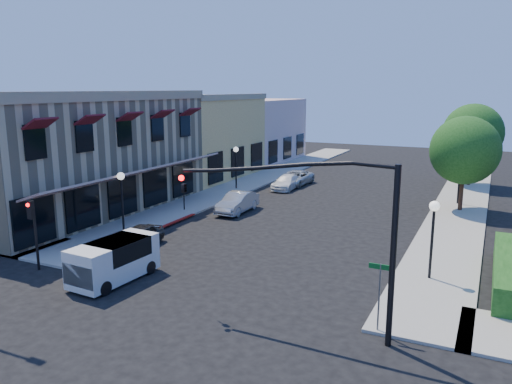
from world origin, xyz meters
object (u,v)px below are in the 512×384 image
at_px(street_tree_b, 473,133).
at_px(lamppost_left_far, 236,157).
at_px(parked_car_c, 287,182).
at_px(parked_car_d, 295,178).
at_px(secondary_signal, 33,222).
at_px(parked_car_b, 237,202).
at_px(parked_car_a, 138,237).
at_px(white_van, 113,258).
at_px(lamppost_right_near, 433,220).
at_px(street_name_sign, 380,287).
at_px(signal_mast_arm, 329,218).
at_px(lamppost_left_near, 121,187).
at_px(street_tree_a, 465,150).
at_px(lamppost_right_far, 460,167).

relative_size(street_tree_b, lamppost_left_far, 1.97).
xyz_separation_m(parked_car_c, parked_car_d, (0.00, 2.00, 0.03)).
xyz_separation_m(secondary_signal, parked_car_b, (3.20, 13.79, -1.64)).
relative_size(parked_car_a, parked_car_b, 0.86).
bearing_deg(parked_car_d, white_van, -84.69).
height_order(lamppost_right_near, parked_car_b, lamppost_right_near).
bearing_deg(parked_car_a, lamppost_right_near, 2.06).
bearing_deg(street_tree_b, parked_car_b, -128.98).
bearing_deg(lamppost_left_far, street_tree_b, 30.03).
bearing_deg(street_tree_b, street_name_sign, -92.50).
distance_m(signal_mast_arm, lamppost_left_near, 15.82).
distance_m(lamppost_right_near, white_van, 13.90).
height_order(lamppost_right_near, parked_car_d, lamppost_right_near).
xyz_separation_m(lamppost_left_near, lamppost_left_far, (0.00, 14.00, 0.00)).
bearing_deg(lamppost_right_near, lamppost_left_near, 180.00).
height_order(lamppost_left_near, parked_car_d, lamppost_left_near).
distance_m(street_tree_a, street_name_sign, 20.00).
relative_size(street_name_sign, parked_car_c, 0.63).
height_order(lamppost_right_near, lamppost_right_far, same).
xyz_separation_m(signal_mast_arm, parked_car_c, (-10.66, 22.50, -3.51)).
distance_m(lamppost_right_far, parked_car_c, 13.47).
height_order(signal_mast_arm, lamppost_right_far, signal_mast_arm).
bearing_deg(parked_car_c, white_van, -87.87).
xyz_separation_m(street_tree_b, parked_car_c, (-13.60, -8.00, -3.97)).
xyz_separation_m(street_name_sign, parked_car_b, (-12.30, 12.99, -1.02)).
bearing_deg(lamppost_left_near, lamppost_left_far, 90.00).
distance_m(street_tree_a, lamppost_left_far, 17.36).
height_order(secondary_signal, lamppost_right_near, lamppost_right_near).
relative_size(street_name_sign, lamppost_right_far, 0.70).
distance_m(street_tree_a, lamppost_right_near, 14.08).
bearing_deg(street_tree_a, lamppost_right_near, -91.23).
relative_size(secondary_signal, parked_car_a, 0.93).
bearing_deg(street_name_sign, white_van, -178.78).
relative_size(parked_car_a, parked_car_d, 0.81).
bearing_deg(street_name_sign, parked_car_a, 164.11).
relative_size(street_name_sign, parked_car_b, 0.61).
distance_m(secondary_signal, parked_car_b, 14.25).
xyz_separation_m(street_name_sign, parked_car_d, (-12.30, 23.80, -1.09)).
relative_size(street_tree_b, signal_mast_arm, 0.88).
distance_m(lamppost_left_far, parked_car_b, 8.01).
bearing_deg(parked_car_d, street_tree_a, -13.21).
relative_size(street_tree_b, secondary_signal, 2.11).
height_order(lamppost_left_near, parked_car_c, lamppost_left_near).
bearing_deg(street_name_sign, signal_mast_arm, -156.80).
bearing_deg(parked_car_d, parked_car_c, -86.82).
height_order(secondary_signal, lamppost_right_far, lamppost_right_far).
height_order(lamppost_right_far, parked_car_a, lamppost_right_far).
bearing_deg(white_van, secondary_signal, -172.35).
relative_size(signal_mast_arm, lamppost_right_near, 2.24).
bearing_deg(lamppost_left_far, signal_mast_arm, -55.00).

